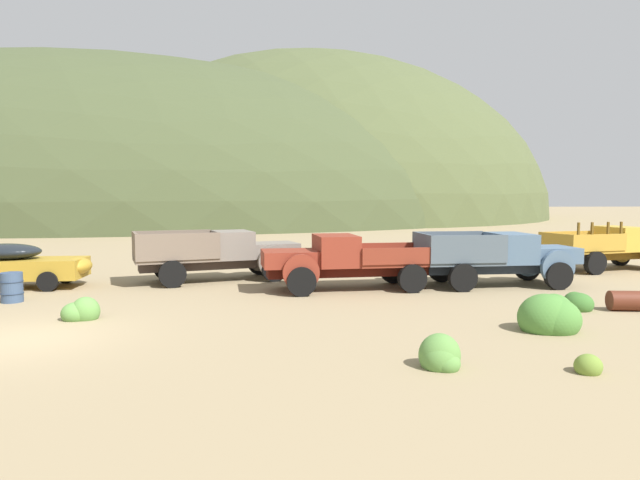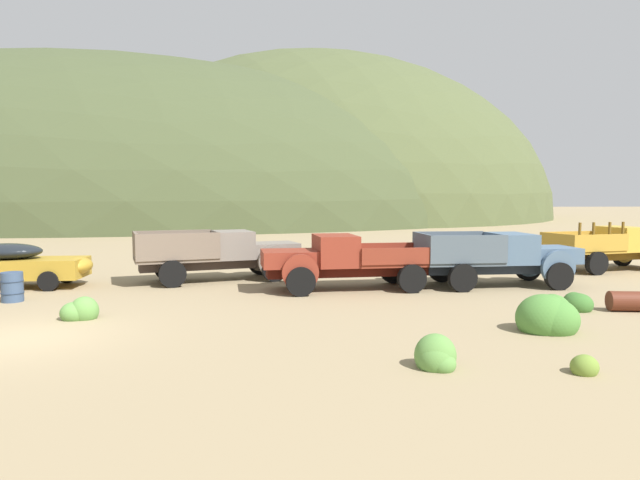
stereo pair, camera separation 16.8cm
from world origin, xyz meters
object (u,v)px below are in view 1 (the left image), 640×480
Objects in this scene: truck_primer_gray at (229,254)px; truck_chalk_blue at (506,258)px; oil_drum_tipped at (626,301)px; car_mustard at (18,265)px; truck_rust_red at (339,261)px; oil_drum_foreground at (12,287)px; truck_faded_yellow at (616,247)px.

truck_primer_gray and truck_chalk_blue have the same top height.
truck_chalk_blue is at bearing 108.28° from oil_drum_tipped.
truck_rust_red is (11.21, -1.35, 0.19)m from car_mustard.
truck_chalk_blue reaches higher than truck_rust_red.
oil_drum_tipped is (1.51, -4.59, -0.73)m from truck_chalk_blue.
oil_drum_tipped is at bearing 145.94° from truck_rust_red.
truck_primer_gray reaches higher than oil_drum_foreground.
truck_chalk_blue is at bearing 6.36° from oil_drum_foreground.
oil_drum_tipped is (7.63, -4.16, -0.72)m from truck_rust_red.
truck_rust_red is at bearing -49.40° from truck_primer_gray.
truck_rust_red is 6.48× the size of oil_drum_tipped.
truck_chalk_blue is 4.88m from oil_drum_tipped.
oil_drum_tipped is at bearing -8.82° from oil_drum_foreground.
truck_faded_yellow is 23.64m from oil_drum_foreground.
oil_drum_foreground is (-17.83, 2.77, 0.17)m from oil_drum_tipped.
truck_rust_red is 6.93× the size of oil_drum_foreground.
car_mustard is 24.13m from truck_faded_yellow.
oil_drum_tipped is 18.05m from oil_drum_foreground.
truck_chalk_blue is 16.43m from oil_drum_foreground.
truck_faded_yellow is at bearing -11.03° from truck_primer_gray.
truck_rust_red is 6.13m from truck_chalk_blue.
oil_drum_foreground is at bearing -175.88° from truck_chalk_blue.
truck_primer_gray is (7.24, 1.18, 0.20)m from car_mustard.
truck_faded_yellow is (6.63, 3.83, -0.02)m from truck_chalk_blue.
oil_drum_tipped is at bearing -46.87° from truck_primer_gray.
oil_drum_foreground is at bearing 2.33° from truck_rust_red.
car_mustard is 0.80× the size of truck_rust_red.
oil_drum_tipped is at bearing -134.13° from truck_faded_yellow.
oil_drum_tipped is at bearing -73.97° from truck_chalk_blue.
car_mustard is 19.64m from oil_drum_tipped.
oil_drum_foreground is at bearing 171.18° from oil_drum_tipped.
truck_primer_gray is 1.02× the size of truck_rust_red.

